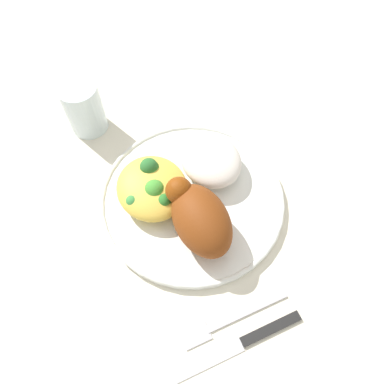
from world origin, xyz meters
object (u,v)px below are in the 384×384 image
(plate, at_px, (192,198))
(rice_pile, at_px, (211,160))
(fork, at_px, (229,320))
(mac_cheese_with_broccoli, at_px, (152,186))
(knife, at_px, (243,342))
(water_glass, at_px, (84,108))
(roasted_chicken, at_px, (199,218))

(plate, distance_m, rice_pile, 0.06)
(rice_pile, xyz_separation_m, fork, (-0.20, 0.08, -0.03))
(plate, xyz_separation_m, mac_cheese_with_broccoli, (0.03, 0.05, 0.03))
(mac_cheese_with_broccoli, distance_m, knife, 0.23)
(plate, height_order, water_glass, water_glass)
(knife, bearing_deg, mac_cheese_with_broccoli, 5.12)
(plate, xyz_separation_m, knife, (-0.20, 0.03, -0.00))
(rice_pile, xyz_separation_m, mac_cheese_with_broccoli, (-0.00, 0.10, 0.00))
(plate, distance_m, water_glass, 0.22)
(rice_pile, height_order, water_glass, water_glass)
(mac_cheese_with_broccoli, xyz_separation_m, fork, (-0.20, -0.02, -0.03))
(rice_pile, bearing_deg, plate, 125.02)
(rice_pile, distance_m, mac_cheese_with_broccoli, 0.10)
(plate, bearing_deg, fork, 169.91)
(roasted_chicken, distance_m, knife, 0.16)
(roasted_chicken, xyz_separation_m, rice_pile, (0.08, -0.06, -0.01))
(mac_cheese_with_broccoli, distance_m, fork, 0.20)
(roasted_chicken, distance_m, mac_cheese_with_broccoli, 0.09)
(mac_cheese_with_broccoli, xyz_separation_m, water_glass, (0.17, 0.04, 0.01))
(plate, relative_size, fork, 1.88)
(fork, bearing_deg, water_glass, 9.53)
(mac_cheese_with_broccoli, height_order, fork, mac_cheese_with_broccoli)
(water_glass, bearing_deg, roasted_chicken, -162.42)
(fork, xyz_separation_m, knife, (-0.03, -0.00, 0.00))
(plate, bearing_deg, mac_cheese_with_broccoli, 60.95)
(roasted_chicken, bearing_deg, knife, 174.23)
(mac_cheese_with_broccoli, distance_m, water_glass, 0.18)
(rice_pile, bearing_deg, mac_cheese_with_broccoli, 92.92)
(roasted_chicken, relative_size, knife, 0.62)
(mac_cheese_with_broccoli, bearing_deg, fork, -174.69)
(rice_pile, relative_size, water_glass, 1.17)
(fork, bearing_deg, plate, -10.09)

